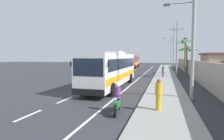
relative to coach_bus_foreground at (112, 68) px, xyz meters
name	(u,v)px	position (x,y,z in m)	size (l,w,h in m)	color
ground_plane	(78,94)	(-1.64, -4.28, -1.88)	(160.00, 160.00, 0.00)	#303035
sidewalk_kerb	(165,81)	(5.16, 5.72, -1.81)	(3.20, 90.00, 0.14)	gray
lane_markings	(133,76)	(0.33, 10.29, -1.88)	(3.40, 71.00, 0.01)	white
boundary_wall	(194,70)	(8.96, 9.72, -0.61)	(0.24, 60.00, 2.54)	#9E998E
coach_bus_foreground	(112,68)	(0.00, 0.00, 0.00)	(2.92, 12.37, 3.61)	silver
coach_bus_far_lane	(132,61)	(-3.49, 32.41, 0.08)	(3.12, 11.30, 3.77)	red
motorcycle_beside_bus	(117,101)	(2.64, -8.28, -1.21)	(0.56, 1.96, 1.64)	black
pedestrian_near_kerb	(163,71)	(4.84, 9.98, -0.90)	(0.36, 0.36, 1.61)	#75388E
pedestrian_midwalk	(159,94)	(4.78, -7.63, -0.85)	(0.36, 0.36, 1.70)	gold
utility_pole_nearest	(192,31)	(6.86, -3.86, 2.91)	(3.23, 0.24, 8.97)	#9E9E99
utility_pole_mid	(177,48)	(6.79, 11.99, 2.48)	(1.89, 0.24, 8.39)	#9E9E99
utility_pole_far	(173,46)	(6.92, 27.84, 3.64)	(3.73, 0.24, 10.37)	#9E9E99
utility_pole_distant	(171,51)	(6.93, 43.69, 2.87)	(2.03, 0.24, 9.13)	#9E9E99
palm_nearest	(185,47)	(7.81, 10.14, 2.57)	(2.88, 3.00, 5.76)	brown
palm_second	(187,53)	(8.66, 16.37, 1.74)	(3.94, 3.68, 4.97)	brown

